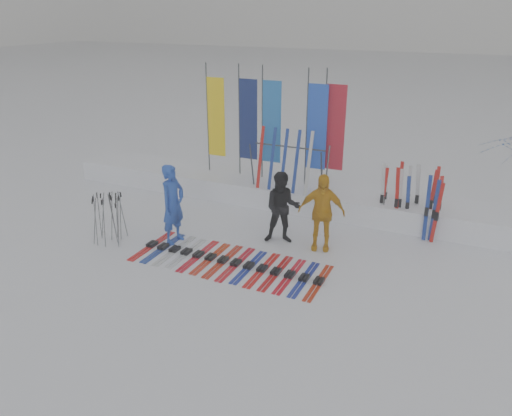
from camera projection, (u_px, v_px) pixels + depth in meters
The scene contains 10 objects.
ground at pixel (216, 277), 10.46m from camera, with size 120.00×120.00×0.00m, color white.
snow_bank at pixel (293, 194), 14.23m from camera, with size 14.00×1.60×0.60m, color white.
person_blue at pixel (173, 204), 11.70m from camera, with size 0.70×0.46×1.92m, color #1E44B0.
person_black at pixel (282, 208), 11.70m from camera, with size 0.85×0.66×1.74m, color black.
person_yellow at pixel (321, 212), 11.36m from camera, with size 1.07×0.44×1.82m, color orange.
ski_row at pixel (229, 261), 11.01m from camera, with size 4.30×1.70×0.07m.
pole_cluster at pixel (110, 218), 11.83m from camera, with size 0.86×0.74×1.26m.
feather_flags at pixel (275, 123), 13.94m from camera, with size 4.14×0.16×3.20m.
ski_rack at pixel (289, 161), 13.49m from camera, with size 2.04×0.80×1.23m.
upright_skis at pixel (412, 200), 12.41m from camera, with size 1.46×1.13×1.70m.
Camera 1 is at (4.59, -7.98, 5.25)m, focal length 35.00 mm.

